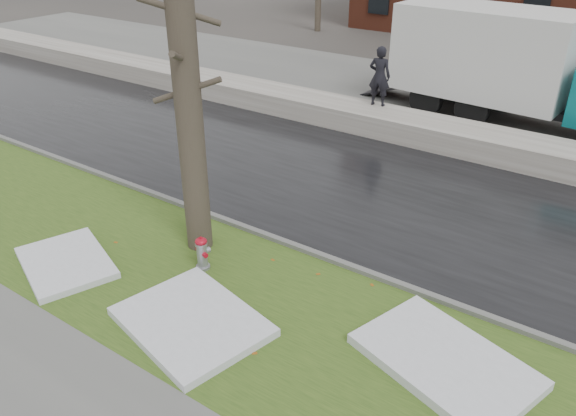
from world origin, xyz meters
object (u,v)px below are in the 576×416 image
Objects in this scene: tree at (187,94)px; box_truck at (518,66)px; worker at (380,76)px; fire_hydrant at (202,251)px.

tree reaches higher than box_truck.
worker is (-3.64, -2.93, -0.25)m from box_truck.
worker is at bearing -136.39° from box_truck.
fire_hydrant is 13.19m from box_truck.
box_truck is at bearing 97.14° from fire_hydrant.
worker is (-0.97, 9.89, 1.30)m from fire_hydrant.
worker reaches higher than fire_hydrant.
tree is 12.72m from box_truck.
tree is 9.42m from worker.
tree reaches higher than worker.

